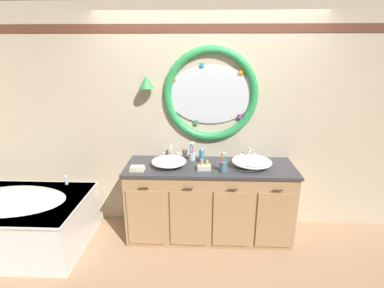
{
  "coord_description": "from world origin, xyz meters",
  "views": [
    {
      "loc": [
        -0.05,
        -2.78,
        2.09
      ],
      "look_at": [
        -0.17,
        0.25,
        1.12
      ],
      "focal_mm": 27.37,
      "sensor_mm": 36.0,
      "label": 1
    }
  ],
  "objects_px": {
    "soap_dispenser": "(202,156)",
    "toiletry_basket": "(204,167)",
    "sink_basin_left": "(169,162)",
    "toothbrush_holder_right": "(223,166)",
    "toothbrush_holder_left": "(192,155)",
    "sink_basin_right": "(252,162)",
    "bathtub": "(15,218)",
    "folded_hand_towel": "(137,169)"
  },
  "relations": [
    {
      "from": "toothbrush_holder_right",
      "to": "folded_hand_towel",
      "type": "height_order",
      "value": "toothbrush_holder_right"
    },
    {
      "from": "toothbrush_holder_left",
      "to": "soap_dispenser",
      "type": "xyz_separation_m",
      "value": [
        0.11,
        -0.07,
        0.02
      ]
    },
    {
      "from": "soap_dispenser",
      "to": "sink_basin_right",
      "type": "bearing_deg",
      "value": -14.06
    },
    {
      "from": "soap_dispenser",
      "to": "toiletry_basket",
      "type": "relative_size",
      "value": 1.22
    },
    {
      "from": "folded_hand_towel",
      "to": "toiletry_basket",
      "type": "bearing_deg",
      "value": 4.04
    },
    {
      "from": "sink_basin_left",
      "to": "toothbrush_holder_right",
      "type": "distance_m",
      "value": 0.6
    },
    {
      "from": "soap_dispenser",
      "to": "toiletry_basket",
      "type": "xyz_separation_m",
      "value": [
        0.03,
        -0.23,
        -0.04
      ]
    },
    {
      "from": "toothbrush_holder_right",
      "to": "toiletry_basket",
      "type": "height_order",
      "value": "toothbrush_holder_right"
    },
    {
      "from": "sink_basin_left",
      "to": "bathtub",
      "type": "bearing_deg",
      "value": -170.37
    },
    {
      "from": "sink_basin_left",
      "to": "toothbrush_holder_right",
      "type": "height_order",
      "value": "toothbrush_holder_right"
    },
    {
      "from": "toothbrush_holder_right",
      "to": "soap_dispenser",
      "type": "height_order",
      "value": "toothbrush_holder_right"
    },
    {
      "from": "toothbrush_holder_left",
      "to": "toothbrush_holder_right",
      "type": "xyz_separation_m",
      "value": [
        0.34,
        -0.34,
        0.01
      ]
    },
    {
      "from": "sink_basin_right",
      "to": "soap_dispenser",
      "type": "relative_size",
      "value": 2.54
    },
    {
      "from": "soap_dispenser",
      "to": "folded_hand_towel",
      "type": "height_order",
      "value": "soap_dispenser"
    },
    {
      "from": "sink_basin_left",
      "to": "soap_dispenser",
      "type": "xyz_separation_m",
      "value": [
        0.36,
        0.14,
        0.02
      ]
    },
    {
      "from": "toiletry_basket",
      "to": "folded_hand_towel",
      "type": "bearing_deg",
      "value": -175.96
    },
    {
      "from": "soap_dispenser",
      "to": "toiletry_basket",
      "type": "bearing_deg",
      "value": -82.99
    },
    {
      "from": "toothbrush_holder_right",
      "to": "toothbrush_holder_left",
      "type": "bearing_deg",
      "value": 135.01
    },
    {
      "from": "soap_dispenser",
      "to": "toiletry_basket",
      "type": "height_order",
      "value": "soap_dispenser"
    },
    {
      "from": "bathtub",
      "to": "toothbrush_holder_right",
      "type": "distance_m",
      "value": 2.34
    },
    {
      "from": "bathtub",
      "to": "soap_dispenser",
      "type": "relative_size",
      "value": 8.97
    },
    {
      "from": "folded_hand_towel",
      "to": "toothbrush_holder_left",
      "type": "bearing_deg",
      "value": 31.64
    },
    {
      "from": "bathtub",
      "to": "sink_basin_right",
      "type": "distance_m",
      "value": 2.66
    },
    {
      "from": "bathtub",
      "to": "folded_hand_towel",
      "type": "bearing_deg",
      "value": 5.82
    },
    {
      "from": "sink_basin_left",
      "to": "folded_hand_towel",
      "type": "distance_m",
      "value": 0.36
    },
    {
      "from": "toothbrush_holder_left",
      "to": "bathtub",
      "type": "bearing_deg",
      "value": -165.7
    },
    {
      "from": "bathtub",
      "to": "sink_basin_left",
      "type": "height_order",
      "value": "sink_basin_left"
    },
    {
      "from": "sink_basin_right",
      "to": "folded_hand_towel",
      "type": "distance_m",
      "value": 1.24
    },
    {
      "from": "bathtub",
      "to": "folded_hand_towel",
      "type": "xyz_separation_m",
      "value": [
        1.35,
        0.14,
        0.55
      ]
    },
    {
      "from": "sink_basin_right",
      "to": "toiletry_basket",
      "type": "distance_m",
      "value": 0.53
    },
    {
      "from": "toiletry_basket",
      "to": "toothbrush_holder_left",
      "type": "bearing_deg",
      "value": 114.64
    },
    {
      "from": "folded_hand_towel",
      "to": "soap_dispenser",
      "type": "bearing_deg",
      "value": 22.57
    },
    {
      "from": "toothbrush_holder_right",
      "to": "folded_hand_towel",
      "type": "distance_m",
      "value": 0.91
    },
    {
      "from": "sink_basin_left",
      "to": "toiletry_basket",
      "type": "relative_size",
      "value": 2.75
    },
    {
      "from": "sink_basin_left",
      "to": "sink_basin_right",
      "type": "distance_m",
      "value": 0.91
    },
    {
      "from": "toothbrush_holder_left",
      "to": "sink_basin_right",
      "type": "bearing_deg",
      "value": -17.41
    },
    {
      "from": "bathtub",
      "to": "sink_basin_left",
      "type": "bearing_deg",
      "value": 9.63
    },
    {
      "from": "toothbrush_holder_right",
      "to": "toiletry_basket",
      "type": "distance_m",
      "value": 0.21
    },
    {
      "from": "toothbrush_holder_left",
      "to": "folded_hand_towel",
      "type": "height_order",
      "value": "toothbrush_holder_left"
    },
    {
      "from": "folded_hand_towel",
      "to": "bathtub",
      "type": "bearing_deg",
      "value": -174.18
    },
    {
      "from": "toothbrush_holder_right",
      "to": "sink_basin_right",
      "type": "bearing_deg",
      "value": 22.64
    },
    {
      "from": "toothbrush_holder_right",
      "to": "soap_dispenser",
      "type": "distance_m",
      "value": 0.35
    }
  ]
}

